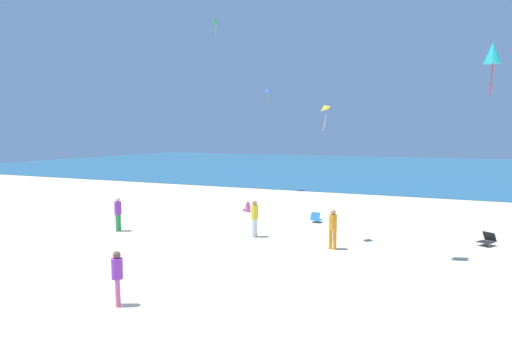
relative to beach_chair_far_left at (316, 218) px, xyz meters
The scene contains 13 objects.
ground_plane 2.03m from the beach_chair_far_left, 118.04° to the right, with size 120.00×120.00×0.00m, color beige.
ocean_water 42.42m from the beach_chair_far_left, 91.28° to the left, with size 120.00×60.00×0.05m, color #236084.
beach_chair_far_left is the anchor object (origin of this frame).
beach_chair_far_right 8.47m from the beach_chair_far_left, 12.87° to the right, with size 0.83×0.88×0.59m.
person_0 13.94m from the beach_chair_far_left, 96.93° to the right, with size 0.44×0.44×1.58m.
person_1 5.77m from the beach_chair_far_left, 66.55° to the right, with size 0.38×0.38×1.69m.
person_2 4.88m from the beach_chair_far_left, 109.89° to the right, with size 0.41×0.41×1.73m.
person_3 5.09m from the beach_chair_far_left, 162.75° to the left, with size 0.59×0.51×0.66m.
person_4 10.42m from the beach_chair_far_left, 143.63° to the right, with size 0.36×0.36×1.70m.
kite_blue 15.84m from the beach_chair_far_left, 123.79° to the left, with size 0.81×0.85×1.29m.
kite_teal 12.74m from the beach_chair_far_left, 42.36° to the right, with size 0.75×0.77×1.68m.
kite_yellow 7.13m from the beach_chair_far_left, 69.71° to the right, with size 0.40×0.51×1.17m.
kite_green 20.70m from the beach_chair_far_left, 139.46° to the left, with size 0.24×0.50×1.41m.
Camera 1 is at (7.84, -11.60, 4.85)m, focal length 31.42 mm.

